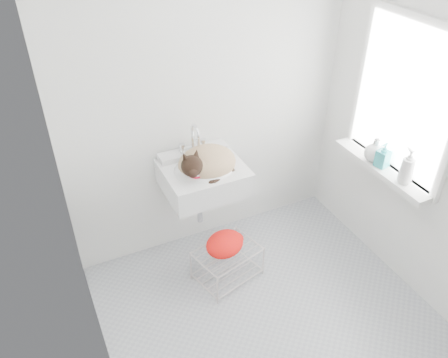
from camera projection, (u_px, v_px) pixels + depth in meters
name	position (u px, v px, depth m)	size (l,w,h in m)	color
floor	(267.00, 313.00, 3.21)	(2.20, 2.00, 0.02)	#A5AAAF
back_wall	(207.00, 97.00, 3.24)	(2.20, 0.02, 2.50)	white
right_wall	(427.00, 126.00, 2.88)	(0.02, 2.00, 2.50)	white
left_wall	(78.00, 222.00, 2.11)	(0.02, 2.00, 2.50)	white
window_glass	(406.00, 100.00, 2.97)	(0.01, 0.80, 1.00)	white
window_frame	(404.00, 100.00, 2.96)	(0.04, 0.90, 1.10)	white
windowsill	(381.00, 168.00, 3.24)	(0.16, 0.88, 0.04)	white
sink	(203.00, 167.00, 3.22)	(0.58, 0.50, 0.23)	white
faucet	(193.00, 138.00, 3.27)	(0.21, 0.15, 0.21)	silver
cat	(206.00, 163.00, 3.19)	(0.47, 0.40, 0.28)	tan
wire_rack	(227.00, 262.00, 3.41)	(0.45, 0.32, 0.27)	beige
towel	(225.00, 247.00, 3.33)	(0.31, 0.22, 0.13)	#F71F00
bottle_a	(403.00, 182.00, 3.06)	(0.08, 0.08, 0.22)	silver
bottle_b	(381.00, 166.00, 3.23)	(0.08, 0.09, 0.19)	teal
bottle_c	(372.00, 160.00, 3.29)	(0.14, 0.14, 0.18)	silver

